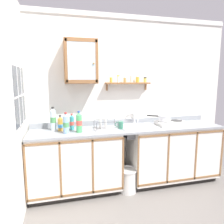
{
  "coord_description": "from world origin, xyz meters",
  "views": [
    {
      "loc": [
        -1.02,
        -2.44,
        1.65
      ],
      "look_at": [
        -0.24,
        0.56,
        1.16
      ],
      "focal_mm": 33.39,
      "sensor_mm": 36.0,
      "label": 1
    }
  ],
  "objects_px": {
    "bottle_water_clear_1": "(53,119)",
    "bottle_juice_amber_3": "(60,124)",
    "bottle_water_blue_0": "(66,124)",
    "wall_cabinet": "(81,62)",
    "dish_rack": "(105,127)",
    "hot_plate_stove": "(171,123)",
    "trash_bin": "(128,180)",
    "bottle_soda_green_4": "(79,122)",
    "sink": "(138,129)",
    "bottle_detergent_teal_2": "(72,122)",
    "mug": "(120,125)",
    "saucepan": "(164,118)"
  },
  "relations": [
    {
      "from": "saucepan",
      "to": "bottle_water_blue_0",
      "type": "distance_m",
      "value": 1.51
    },
    {
      "from": "bottle_detergent_teal_2",
      "to": "bottle_soda_green_4",
      "type": "distance_m",
      "value": 0.2
    },
    {
      "from": "hot_plate_stove",
      "to": "bottle_juice_amber_3",
      "type": "bearing_deg",
      "value": 177.62
    },
    {
      "from": "trash_bin",
      "to": "mug",
      "type": "bearing_deg",
      "value": 123.36
    },
    {
      "from": "bottle_soda_green_4",
      "to": "bottle_juice_amber_3",
      "type": "bearing_deg",
      "value": 149.95
    },
    {
      "from": "bottle_water_blue_0",
      "to": "wall_cabinet",
      "type": "xyz_separation_m",
      "value": [
        0.24,
        0.26,
        0.84
      ]
    },
    {
      "from": "bottle_water_blue_0",
      "to": "mug",
      "type": "relative_size",
      "value": 2.43
    },
    {
      "from": "hot_plate_stove",
      "to": "wall_cabinet",
      "type": "height_order",
      "value": "wall_cabinet"
    },
    {
      "from": "dish_rack",
      "to": "bottle_juice_amber_3",
      "type": "bearing_deg",
      "value": 175.61
    },
    {
      "from": "bottle_juice_amber_3",
      "to": "mug",
      "type": "relative_size",
      "value": 1.91
    },
    {
      "from": "dish_rack",
      "to": "bottle_water_clear_1",
      "type": "bearing_deg",
      "value": 170.92
    },
    {
      "from": "bottle_juice_amber_3",
      "to": "trash_bin",
      "type": "bearing_deg",
      "value": -13.02
    },
    {
      "from": "sink",
      "to": "bottle_water_blue_0",
      "type": "relative_size",
      "value": 1.93
    },
    {
      "from": "bottle_juice_amber_3",
      "to": "bottle_soda_green_4",
      "type": "relative_size",
      "value": 0.76
    },
    {
      "from": "saucepan",
      "to": "bottle_detergent_teal_2",
      "type": "xyz_separation_m",
      "value": [
        -1.41,
        0.09,
        -0.01
      ]
    },
    {
      "from": "dish_rack",
      "to": "hot_plate_stove",
      "type": "bearing_deg",
      "value": -1.18
    },
    {
      "from": "bottle_juice_amber_3",
      "to": "dish_rack",
      "type": "bearing_deg",
      "value": -4.39
    },
    {
      "from": "saucepan",
      "to": "bottle_detergent_teal_2",
      "type": "height_order",
      "value": "bottle_detergent_teal_2"
    },
    {
      "from": "hot_plate_stove",
      "to": "bottle_water_clear_1",
      "type": "relative_size",
      "value": 1.36
    },
    {
      "from": "bottle_juice_amber_3",
      "to": "mug",
      "type": "bearing_deg",
      "value": -6.06
    },
    {
      "from": "bottle_water_clear_1",
      "to": "bottle_soda_green_4",
      "type": "height_order",
      "value": "bottle_water_clear_1"
    },
    {
      "from": "bottle_juice_amber_3",
      "to": "wall_cabinet",
      "type": "xyz_separation_m",
      "value": [
        0.32,
        0.11,
        0.87
      ]
    },
    {
      "from": "bottle_water_blue_0",
      "to": "bottle_water_clear_1",
      "type": "bearing_deg",
      "value": 127.65
    },
    {
      "from": "bottle_soda_green_4",
      "to": "mug",
      "type": "height_order",
      "value": "bottle_soda_green_4"
    },
    {
      "from": "dish_rack",
      "to": "trash_bin",
      "type": "distance_m",
      "value": 0.85
    },
    {
      "from": "bottle_juice_amber_3",
      "to": "bottle_detergent_teal_2",
      "type": "bearing_deg",
      "value": 13.71
    },
    {
      "from": "sink",
      "to": "bottle_soda_green_4",
      "type": "relative_size",
      "value": 1.87
    },
    {
      "from": "bottle_water_clear_1",
      "to": "bottle_detergent_teal_2",
      "type": "height_order",
      "value": "bottle_water_clear_1"
    },
    {
      "from": "bottle_water_clear_1",
      "to": "bottle_juice_amber_3",
      "type": "xyz_separation_m",
      "value": [
        0.09,
        -0.07,
        -0.06
      ]
    },
    {
      "from": "bottle_water_clear_1",
      "to": "bottle_soda_green_4",
      "type": "bearing_deg",
      "value": -31.63
    },
    {
      "from": "sink",
      "to": "hot_plate_stove",
      "type": "bearing_deg",
      "value": -5.9
    },
    {
      "from": "bottle_soda_green_4",
      "to": "wall_cabinet",
      "type": "distance_m",
      "value": 0.87
    },
    {
      "from": "bottle_detergent_teal_2",
      "to": "dish_rack",
      "type": "height_order",
      "value": "bottle_detergent_teal_2"
    },
    {
      "from": "bottle_water_clear_1",
      "to": "bottle_juice_amber_3",
      "type": "height_order",
      "value": "bottle_water_clear_1"
    },
    {
      "from": "bottle_water_blue_0",
      "to": "bottle_juice_amber_3",
      "type": "relative_size",
      "value": 1.27
    },
    {
      "from": "mug",
      "to": "wall_cabinet",
      "type": "height_order",
      "value": "wall_cabinet"
    },
    {
      "from": "trash_bin",
      "to": "bottle_water_clear_1",
      "type": "bearing_deg",
      "value": 164.59
    },
    {
      "from": "bottle_soda_green_4",
      "to": "mug",
      "type": "bearing_deg",
      "value": 5.08
    },
    {
      "from": "bottle_detergent_teal_2",
      "to": "mug",
      "type": "bearing_deg",
      "value": -10.73
    },
    {
      "from": "dish_rack",
      "to": "bottle_detergent_teal_2",
      "type": "bearing_deg",
      "value": 169.32
    },
    {
      "from": "bottle_detergent_teal_2",
      "to": "dish_rack",
      "type": "xyz_separation_m",
      "value": [
        0.47,
        -0.09,
        -0.07
      ]
    },
    {
      "from": "saucepan",
      "to": "bottle_water_blue_0",
      "type": "relative_size",
      "value": 1.11
    },
    {
      "from": "hot_plate_stove",
      "to": "trash_bin",
      "type": "distance_m",
      "value": 1.09
    },
    {
      "from": "sink",
      "to": "bottle_detergent_teal_2",
      "type": "xyz_separation_m",
      "value": [
        -0.99,
        0.05,
        0.14
      ]
    },
    {
      "from": "saucepan",
      "to": "trash_bin",
      "type": "distance_m",
      "value": 1.09
    },
    {
      "from": "saucepan",
      "to": "bottle_water_clear_1",
      "type": "distance_m",
      "value": 1.67
    },
    {
      "from": "bottle_juice_amber_3",
      "to": "hot_plate_stove",
      "type": "bearing_deg",
      "value": -2.38
    },
    {
      "from": "bottle_water_clear_1",
      "to": "wall_cabinet",
      "type": "relative_size",
      "value": 0.54
    },
    {
      "from": "hot_plate_stove",
      "to": "trash_bin",
      "type": "xyz_separation_m",
      "value": [
        -0.76,
        -0.15,
        -0.78
      ]
    },
    {
      "from": "bottle_detergent_teal_2",
      "to": "bottle_soda_green_4",
      "type": "relative_size",
      "value": 0.79
    }
  ]
}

